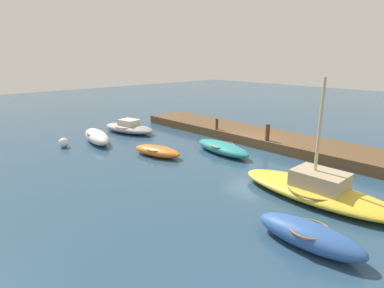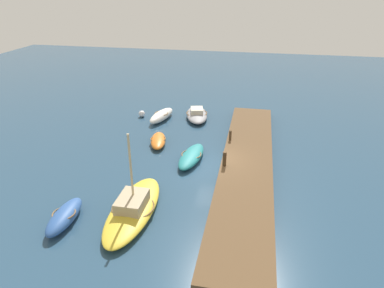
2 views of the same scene
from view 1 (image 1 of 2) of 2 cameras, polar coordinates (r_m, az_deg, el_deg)
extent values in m
plane|color=navy|center=(19.54, 10.25, -0.96)|extent=(84.00, 84.00, 0.00)
cube|color=brown|center=(21.11, 13.70, 0.91)|extent=(21.35, 3.36, 0.59)
ellipsoid|color=gold|center=(13.51, 21.36, -8.00)|extent=(6.44, 2.26, 0.60)
torus|color=olive|center=(13.44, 21.42, -7.35)|extent=(2.32, 2.32, 0.07)
cube|color=tan|center=(13.29, 21.86, -6.00)|extent=(1.94, 1.41, 0.69)
cylinder|color=#C6B284|center=(12.87, 21.73, 1.61)|extent=(0.12, 0.12, 4.22)
ellipsoid|color=teal|center=(18.46, 5.45, -0.71)|extent=(4.19, 1.80, 0.64)
torus|color=olive|center=(18.41, 5.46, -0.19)|extent=(1.57, 1.57, 0.07)
ellipsoid|color=white|center=(21.53, -16.64, 1.29)|extent=(3.95, 1.96, 0.82)
torus|color=olive|center=(21.48, -16.69, 1.87)|extent=(1.48, 1.48, 0.07)
ellipsoid|color=#2D569E|center=(10.27, 20.13, -15.05)|extent=(3.29, 1.23, 0.76)
torus|color=olive|center=(10.17, 20.24, -14.04)|extent=(1.24, 1.24, 0.07)
ellipsoid|color=orange|center=(18.00, -6.21, -1.26)|extent=(3.23, 1.81, 0.57)
torus|color=olive|center=(17.95, -6.23, -0.78)|extent=(1.45, 1.45, 0.07)
ellipsoid|color=#939399|center=(23.90, -11.21, 2.79)|extent=(4.72, 2.80, 0.64)
torus|color=olive|center=(23.87, -11.23, 3.20)|extent=(2.31, 2.31, 0.07)
cube|color=beige|center=(23.78, -11.17, 3.77)|extent=(1.56, 1.36, 0.46)
cylinder|color=#47331E|center=(19.36, 13.34, 2.04)|extent=(0.25, 0.25, 0.99)
cylinder|color=#47331E|center=(21.84, 4.46, 3.58)|extent=(0.19, 0.19, 0.75)
sphere|color=silver|center=(21.12, -21.94, 0.24)|extent=(0.60, 0.60, 0.60)
camera|label=2|loc=(20.59, 79.78, 20.58)|focal=31.88mm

